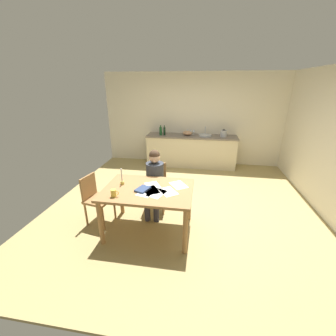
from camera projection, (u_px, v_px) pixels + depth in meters
ground_plane at (183, 204)px, 4.40m from camera, size 5.20×5.20×0.04m
wall_back at (193, 119)px, 6.31m from camera, size 5.20×0.12×2.60m
kitchen_counter at (191, 151)px, 6.28m from camera, size 2.56×0.64×0.90m
dining_table at (148, 195)px, 3.34m from camera, size 1.37×0.97×0.76m
chair_at_table at (156, 184)px, 4.07m from camera, size 0.42×0.42×0.89m
person_seated at (154, 179)px, 3.87m from camera, size 0.33×0.60×1.19m
chair_side_empty at (96, 197)px, 3.64m from camera, size 0.46×0.46×0.85m
coffee_mug at (114, 193)px, 3.06m from camera, size 0.12×0.08×0.11m
candlestick at (122, 180)px, 3.42m from camera, size 0.06×0.06×0.27m
book_magazine at (143, 189)px, 3.26m from camera, size 0.23×0.27×0.03m
paper_letter at (157, 193)px, 3.16m from camera, size 0.30×0.35×0.00m
paper_bill at (146, 192)px, 3.20m from camera, size 0.28×0.34×0.00m
paper_envelope at (151, 190)px, 3.26m from camera, size 0.33×0.36×0.00m
paper_receipt at (168, 192)px, 3.22m from camera, size 0.34×0.36×0.00m
paper_notice at (153, 186)px, 3.40m from camera, size 0.33×0.36×0.00m
paper_flyer at (179, 185)px, 3.42m from camera, size 0.34×0.36×0.00m
sink_unit at (205, 135)px, 6.06m from camera, size 0.36×0.36×0.24m
bottle_oil at (161, 131)px, 6.14m from camera, size 0.08×0.08×0.28m
bottle_vinegar at (164, 131)px, 6.13m from camera, size 0.06×0.06×0.28m
mixing_bowl at (187, 133)px, 6.15m from camera, size 0.27×0.27×0.12m
stovetop_kettle at (224, 133)px, 5.95m from camera, size 0.18×0.18×0.22m
wine_glass_near_sink at (194, 131)px, 6.21m from camera, size 0.07×0.07×0.15m
wine_glass_by_kettle at (191, 131)px, 6.22m from camera, size 0.07×0.07×0.15m
wine_glass_back_left at (187, 131)px, 6.24m from camera, size 0.07×0.07×0.15m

